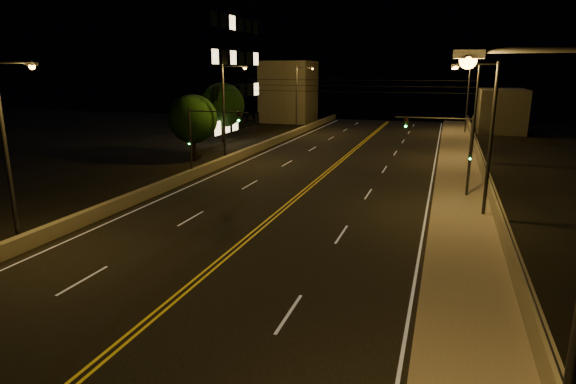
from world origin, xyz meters
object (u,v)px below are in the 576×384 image
(streetlight_2, at_px, (472,107))
(streetlight_3, at_px, (466,95))
(streetlight_0, at_px, (569,270))
(streetlight_4, at_px, (9,143))
(traffic_signal_left, at_px, (202,135))
(streetlight_1, at_px, (486,130))
(traffic_signal_right, at_px, (454,146))
(building_tower, at_px, (149,10))
(tree_0, at_px, (193,119))
(tree_1, at_px, (223,105))
(streetlight_5, at_px, (226,107))
(streetlight_6, at_px, (298,95))

(streetlight_2, height_order, streetlight_3, same)
(streetlight_0, distance_m, streetlight_3, 60.46)
(streetlight_4, height_order, traffic_signal_left, streetlight_4)
(traffic_signal_left, bearing_deg, streetlight_1, -12.05)
(streetlight_0, height_order, traffic_signal_right, streetlight_0)
(traffic_signal_right, xyz_separation_m, building_tower, (-37.37, 22.18, 12.27))
(tree_0, bearing_deg, streetlight_1, -24.92)
(streetlight_1, bearing_deg, streetlight_2, 90.00)
(streetlight_2, bearing_deg, streetlight_0, -90.00)
(streetlight_0, height_order, tree_1, streetlight_0)
(streetlight_0, height_order, streetlight_3, same)
(streetlight_1, bearing_deg, streetlight_4, -150.48)
(streetlight_4, xyz_separation_m, traffic_signal_left, (1.18, 16.47, -1.61))
(streetlight_0, xyz_separation_m, tree_0, (-25.11, 32.14, -1.24))
(streetlight_3, relative_size, streetlight_5, 1.00)
(streetlight_1, distance_m, streetlight_5, 24.26)
(streetlight_1, height_order, streetlight_3, same)
(traffic_signal_left, bearing_deg, streetlight_2, 35.47)
(tree_1, bearing_deg, streetlight_2, -8.86)
(traffic_signal_left, height_order, building_tower, building_tower)
(streetlight_3, height_order, building_tower, building_tower)
(streetlight_0, bearing_deg, tree_1, 122.26)
(streetlight_1, xyz_separation_m, streetlight_3, (0.00, 39.99, 0.00))
(streetlight_0, xyz_separation_m, streetlight_2, (0.00, 39.24, 0.00))
(streetlight_3, height_order, tree_0, streetlight_3)
(tree_1, bearing_deg, traffic_signal_right, -35.86)
(streetlight_4, distance_m, traffic_signal_left, 16.58)
(traffic_signal_right, bearing_deg, tree_0, 162.68)
(streetlight_5, height_order, tree_0, streetlight_5)
(streetlight_0, relative_size, building_tower, 0.27)
(tree_0, bearing_deg, streetlight_3, 48.44)
(streetlight_4, distance_m, tree_0, 24.12)
(streetlight_2, relative_size, streetlight_4, 1.00)
(streetlight_2, height_order, traffic_signal_left, streetlight_2)
(streetlight_1, distance_m, streetlight_6, 40.19)
(streetlight_3, xyz_separation_m, tree_0, (-25.11, -28.32, -1.24))
(traffic_signal_left, bearing_deg, streetlight_4, -94.08)
(traffic_signal_right, bearing_deg, streetlight_6, 123.79)
(streetlight_5, bearing_deg, traffic_signal_right, -19.54)
(building_tower, xyz_separation_m, tree_0, (13.84, -14.84, -11.90))
(traffic_signal_left, xyz_separation_m, tree_0, (-4.85, 7.34, 0.37))
(streetlight_1, relative_size, traffic_signal_left, 1.60)
(streetlight_2, relative_size, streetlight_6, 1.00)
(streetlight_0, bearing_deg, tree_0, 127.99)
(streetlight_0, xyz_separation_m, streetlight_4, (-21.43, 8.34, 0.00))
(streetlight_5, distance_m, tree_1, 13.16)
(streetlight_5, bearing_deg, streetlight_6, 90.00)
(streetlight_0, height_order, streetlight_6, same)
(streetlight_0, height_order, traffic_signal_left, streetlight_0)
(streetlight_1, distance_m, building_tower, 48.30)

